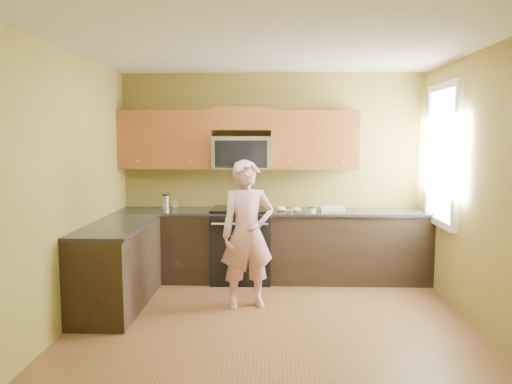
{
  "coord_description": "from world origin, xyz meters",
  "views": [
    {
      "loc": [
        0.01,
        -4.79,
        1.86
      ],
      "look_at": [
        -0.2,
        1.3,
        1.2
      ],
      "focal_mm": 35.64,
      "sensor_mm": 36.0,
      "label": 1
    }
  ],
  "objects_px": {
    "microwave": "(242,169)",
    "woman": "(248,234)",
    "stove": "(242,244)",
    "frying_pan": "(243,211)",
    "butter_tub": "(311,212)",
    "travel_mug": "(166,209)"
  },
  "relations": [
    {
      "from": "frying_pan",
      "to": "travel_mug",
      "type": "relative_size",
      "value": 2.49
    },
    {
      "from": "butter_tub",
      "to": "travel_mug",
      "type": "xyz_separation_m",
      "value": [
        -1.9,
        0.27,
        0.0
      ]
    },
    {
      "from": "microwave",
      "to": "travel_mug",
      "type": "bearing_deg",
      "value": -179.74
    },
    {
      "from": "frying_pan",
      "to": "woman",
      "type": "bearing_deg",
      "value": -62.62
    },
    {
      "from": "woman",
      "to": "microwave",
      "type": "bearing_deg",
      "value": 80.73
    },
    {
      "from": "microwave",
      "to": "frying_pan",
      "type": "distance_m",
      "value": 0.61
    },
    {
      "from": "microwave",
      "to": "woman",
      "type": "relative_size",
      "value": 0.47
    },
    {
      "from": "stove",
      "to": "butter_tub",
      "type": "xyz_separation_m",
      "value": [
        0.89,
        -0.15,
        0.45
      ]
    },
    {
      "from": "stove",
      "to": "butter_tub",
      "type": "relative_size",
      "value": 8.5
    },
    {
      "from": "woman",
      "to": "butter_tub",
      "type": "relative_size",
      "value": 14.45
    },
    {
      "from": "woman",
      "to": "travel_mug",
      "type": "bearing_deg",
      "value": 119.04
    },
    {
      "from": "stove",
      "to": "woman",
      "type": "bearing_deg",
      "value": -82.82
    },
    {
      "from": "microwave",
      "to": "woman",
      "type": "xyz_separation_m",
      "value": [
        0.13,
        -1.15,
        -0.64
      ]
    },
    {
      "from": "microwave",
      "to": "butter_tub",
      "type": "bearing_deg",
      "value": -16.96
    },
    {
      "from": "woman",
      "to": "butter_tub",
      "type": "xyz_separation_m",
      "value": [
        0.76,
        0.88,
        0.11
      ]
    },
    {
      "from": "frying_pan",
      "to": "butter_tub",
      "type": "bearing_deg",
      "value": 25.64
    },
    {
      "from": "woman",
      "to": "stove",
      "type": "bearing_deg",
      "value": 81.5
    },
    {
      "from": "stove",
      "to": "frying_pan",
      "type": "distance_m",
      "value": 0.53
    },
    {
      "from": "woman",
      "to": "travel_mug",
      "type": "height_order",
      "value": "woman"
    },
    {
      "from": "frying_pan",
      "to": "stove",
      "type": "bearing_deg",
      "value": 119.05
    },
    {
      "from": "stove",
      "to": "frying_pan",
      "type": "bearing_deg",
      "value": -81.52
    },
    {
      "from": "woman",
      "to": "travel_mug",
      "type": "relative_size",
      "value": 8.23
    }
  ]
}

